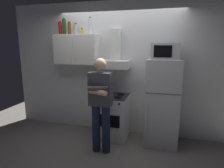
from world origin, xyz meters
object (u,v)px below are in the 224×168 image
at_px(microwave, 165,51).
at_px(bottle_soda_red, 60,28).
at_px(bottle_canister_steel, 76,29).
at_px(upper_cabinet, 77,50).
at_px(refrigerator, 162,102).
at_px(stove_oven, 113,116).
at_px(bottle_beer_brown, 69,28).
at_px(range_hood, 115,58).
at_px(bottle_spice_jar, 82,32).
at_px(bottle_vodka_clear, 90,26).
at_px(person_standing, 101,102).
at_px(bottle_wine_green, 64,27).

distance_m(microwave, bottle_soda_red, 2.15).
bearing_deg(bottle_canister_steel, bottle_soda_red, -173.19).
xyz_separation_m(upper_cabinet, refrigerator, (1.75, -0.12, -0.95)).
height_order(stove_oven, bottle_beer_brown, bottle_beer_brown).
distance_m(bottle_canister_steel, bottle_soda_red, 0.33).
height_order(microwave, bottle_canister_steel, bottle_canister_steel).
xyz_separation_m(range_hood, microwave, (0.95, -0.11, 0.14)).
distance_m(refrigerator, bottle_beer_brown, 2.34).
height_order(upper_cabinet, refrigerator, upper_cabinet).
relative_size(bottle_spice_jar, bottle_vodka_clear, 0.39).
distance_m(upper_cabinet, person_standing, 1.35).
xyz_separation_m(bottle_spice_jar, bottle_beer_brown, (-0.25, -0.05, 0.06)).
bearing_deg(person_standing, refrigerator, 31.23).
relative_size(refrigerator, bottle_spice_jar, 12.53).
distance_m(bottle_spice_jar, bottle_wine_green, 0.38).
distance_m(upper_cabinet, bottle_vodka_clear, 0.55).
bearing_deg(bottle_spice_jar, bottle_vodka_clear, -7.47).
bearing_deg(bottle_canister_steel, stove_oven, -11.11).
xyz_separation_m(bottle_wine_green, bottle_soda_red, (-0.10, 0.02, -0.03)).
height_order(bottle_canister_steel, bottle_wine_green, bottle_wine_green).
bearing_deg(bottle_soda_red, refrigerator, -3.31).
bearing_deg(person_standing, bottle_canister_steel, 135.22).
distance_m(stove_oven, refrigerator, 1.02).
bearing_deg(range_hood, refrigerator, -7.55).
bearing_deg(bottle_beer_brown, stove_oven, -7.27).
bearing_deg(bottle_soda_red, bottle_spice_jar, 5.83).
bearing_deg(stove_oven, bottle_soda_red, 173.94).
bearing_deg(bottle_vodka_clear, person_standing, -58.89).
distance_m(range_hood, bottle_canister_steel, 0.99).
bearing_deg(bottle_soda_red, range_hood, 0.21).
height_order(person_standing, bottle_soda_red, bottle_soda_red).
distance_m(stove_oven, person_standing, 0.77).
bearing_deg(upper_cabinet, microwave, -3.48).
bearing_deg(person_standing, bottle_beer_brown, 140.91).
distance_m(refrigerator, bottle_spice_jar, 2.11).
bearing_deg(range_hood, bottle_vodka_clear, 177.97).
bearing_deg(bottle_wine_green, range_hood, 1.19).
xyz_separation_m(refrigerator, microwave, (-0.00, 0.02, 0.94)).
xyz_separation_m(microwave, bottle_wine_green, (-2.00, 0.09, 0.46)).
height_order(microwave, bottle_beer_brown, bottle_beer_brown).
xyz_separation_m(refrigerator, bottle_wine_green, (-2.00, 0.10, 1.40)).
bearing_deg(bottle_soda_red, microwave, -2.81).
relative_size(stove_oven, bottle_soda_red, 3.33).
distance_m(stove_oven, bottle_vodka_clear, 1.85).
distance_m(stove_oven, bottle_wine_green, 2.06).
relative_size(upper_cabinet, microwave, 1.88).
xyz_separation_m(bottle_vodka_clear, bottle_soda_red, (-0.65, -0.02, -0.03)).
height_order(bottle_vodka_clear, bottle_soda_red, bottle_vodka_clear).
height_order(range_hood, bottle_wine_green, bottle_wine_green).
height_order(upper_cabinet, bottle_spice_jar, bottle_spice_jar).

